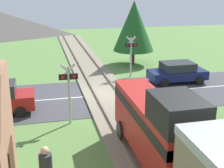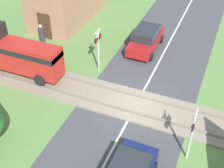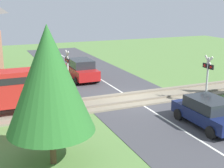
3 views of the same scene
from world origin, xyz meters
TOP-DOWN VIEW (x-y plane):
  - ground_plane at (0.00, 0.00)m, footprint 60.00×60.00m
  - road_surface at (0.00, 0.00)m, footprint 48.00×6.40m
  - track_bed at (0.00, 0.00)m, footprint 2.80×48.00m
  - car_near_crossing at (-5.31, -1.44)m, footprint 3.92×1.90m
  - crossing_signal_west_approach at (-2.58, -3.54)m, footprint 0.90×0.18m
  - crossing_signal_east_approach at (2.58, 3.54)m, footprint 0.90×0.18m
  - tree_beyond_track at (-3.88, -7.17)m, footprint 3.40×3.40m

SIDE VIEW (x-z plane):
  - ground_plane at x=0.00m, z-range 0.00..0.00m
  - road_surface at x=0.00m, z-range 0.00..0.02m
  - track_bed at x=0.00m, z-range -0.05..0.19m
  - car_near_crossing at x=-5.31m, z-range 0.04..1.48m
  - crossing_signal_west_approach at x=-2.58m, z-range 0.43..3.45m
  - crossing_signal_east_approach at x=2.58m, z-range 0.43..3.45m
  - tree_beyond_track at x=-3.88m, z-range 0.60..5.89m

